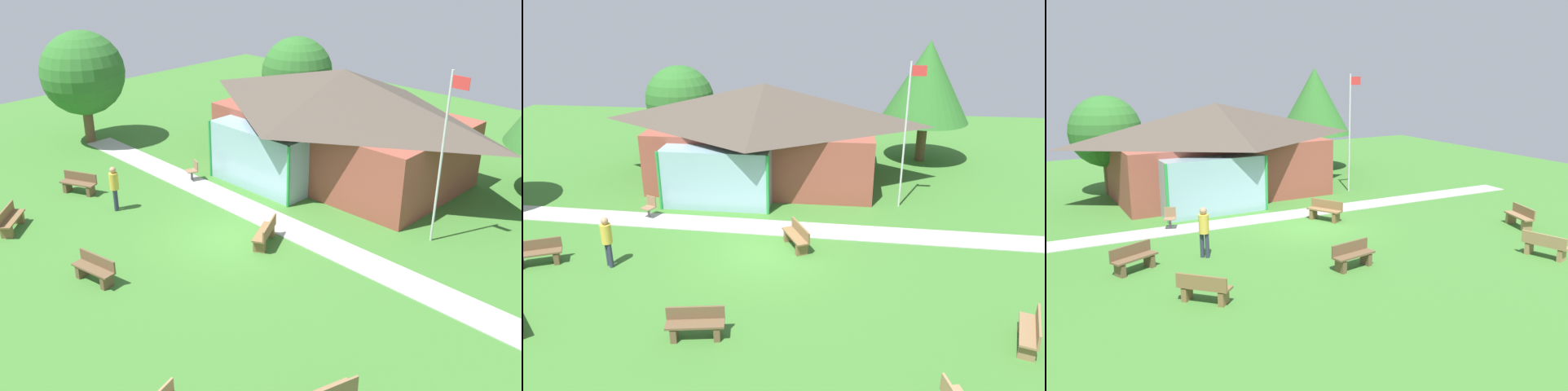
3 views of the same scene
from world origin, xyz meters
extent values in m
plane|color=#3D752D|center=(0.00, 0.00, 0.00)|extent=(44.00, 44.00, 0.00)
cube|color=brown|center=(-1.12, 7.27, 1.37)|extent=(9.83, 5.88, 2.74)
pyramid|color=#4C4238|center=(-1.12, 7.27, 3.63)|extent=(10.83, 6.88, 1.78)
cube|color=#8CB2BF|center=(-2.60, 3.73, 1.23)|extent=(4.42, 1.20, 2.47)
cylinder|color=green|center=(-4.81, 3.13, 1.23)|extent=(0.12, 0.12, 2.47)
cylinder|color=green|center=(-0.39, 3.13, 1.23)|extent=(0.12, 0.12, 2.47)
cube|color=#ADADA8|center=(0.00, 1.87, 0.01)|extent=(24.30, 1.85, 0.03)
cylinder|color=silver|center=(4.91, 4.61, 2.95)|extent=(0.08, 0.08, 5.91)
cube|color=red|center=(5.21, 4.61, 5.56)|extent=(0.60, 0.02, 0.40)
cube|color=#9E7A51|center=(5.18, -7.11, 0.45)|extent=(0.83, 1.56, 0.06)
cube|color=#9E7A51|center=(5.04, -6.58, 0.20)|extent=(0.43, 0.26, 0.39)
cube|color=#9E7A51|center=(5.33, -7.64, 0.20)|extent=(0.43, 0.26, 0.39)
cube|color=#9E7A51|center=(5.00, -7.16, 0.66)|extent=(0.46, 1.46, 0.36)
cube|color=brown|center=(0.99, 0.41, 0.45)|extent=(1.09, 1.53, 0.06)
cube|color=brown|center=(1.25, -0.07, 0.20)|extent=(0.43, 0.33, 0.39)
cube|color=brown|center=(0.73, 0.90, 0.20)|extent=(0.43, 0.33, 0.39)
cube|color=brown|center=(1.16, 0.50, 0.66)|extent=(0.76, 1.35, 0.36)
cube|color=brown|center=(-7.22, -1.80, 0.45)|extent=(1.55, 1.02, 0.06)
cube|color=brown|center=(-6.72, -1.58, 0.20)|extent=(0.31, 0.43, 0.39)
cube|color=brown|center=(-7.72, -2.03, 0.20)|extent=(0.31, 0.43, 0.39)
cube|color=brown|center=(-7.30, -1.63, 0.66)|extent=(1.39, 0.68, 0.36)
cube|color=olive|center=(7.31, -4.16, 0.45)|extent=(0.86, 1.56, 0.06)
cube|color=olive|center=(7.15, -4.69, 0.20)|extent=(0.43, 0.27, 0.39)
cube|color=olive|center=(7.47, -3.63, 0.20)|extent=(0.43, 0.27, 0.39)
cube|color=olive|center=(7.49, -4.21, 0.66)|extent=(0.49, 1.45, 0.36)
cube|color=brown|center=(-1.06, -4.89, 0.45)|extent=(1.55, 0.69, 0.06)
cube|color=brown|center=(-0.52, -4.79, 0.20)|extent=(0.23, 0.42, 0.39)
cube|color=brown|center=(-1.60, -4.98, 0.20)|extent=(0.23, 0.42, 0.39)
cube|color=brown|center=(-1.09, -4.70, 0.66)|extent=(1.49, 0.31, 0.36)
cube|color=brown|center=(-6.06, -5.11, 0.45)|extent=(1.37, 1.38, 0.06)
cube|color=brown|center=(-6.45, -4.71, 0.20)|extent=(0.40, 0.39, 0.39)
cube|color=brown|center=(-5.67, -5.50, 0.20)|extent=(0.40, 0.39, 0.39)
cube|color=brown|center=(-6.19, -5.24, 0.66)|extent=(1.10, 1.11, 0.36)
cube|color=#8C6B4C|center=(-5.00, 2.21, 0.44)|extent=(0.57, 0.57, 0.04)
cube|color=#8C6B4C|center=(-4.93, 2.40, 0.66)|extent=(0.43, 0.19, 0.40)
cylinder|color=#4C4C51|center=(-5.00, 2.21, 0.21)|extent=(0.10, 0.10, 0.42)
cylinder|color=#4C4C51|center=(-5.00, 2.21, 0.01)|extent=(0.36, 0.36, 0.02)
cylinder|color=#2D3347|center=(-4.94, -1.53, 0.42)|extent=(0.14, 0.14, 0.85)
cylinder|color=#2D3347|center=(-4.80, -1.65, 0.42)|extent=(0.14, 0.14, 0.85)
cylinder|color=gold|center=(-4.87, -1.59, 1.18)|extent=(0.34, 0.34, 0.65)
sphere|color=tan|center=(-4.87, -1.59, 1.62)|extent=(0.24, 0.24, 0.24)
cylinder|color=brown|center=(6.56, 11.10, 1.08)|extent=(0.50, 0.50, 2.15)
cone|color=#2D6B28|center=(6.56, 11.10, 4.15)|extent=(4.44, 4.44, 3.99)
cylinder|color=brown|center=(-5.93, 9.86, 0.92)|extent=(0.45, 0.45, 1.84)
sphere|color=#2D6B28|center=(-5.93, 9.86, 3.15)|extent=(3.49, 3.49, 3.49)
camera|label=1|loc=(13.58, -12.59, 10.13)|focal=41.87mm
camera|label=2|loc=(2.47, -15.30, 8.32)|focal=34.93mm
camera|label=3|loc=(-10.51, -18.96, 6.35)|focal=38.64mm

